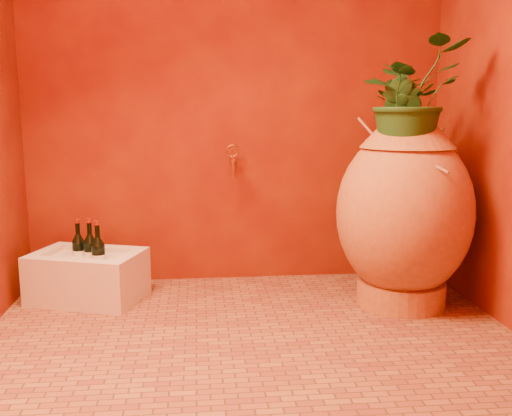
{
  "coord_description": "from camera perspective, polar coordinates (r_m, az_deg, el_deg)",
  "views": [
    {
      "loc": [
        -0.24,
        -2.47,
        1.05
      ],
      "look_at": [
        0.05,
        0.35,
        0.56
      ],
      "focal_mm": 40.0,
      "sensor_mm": 36.0,
      "label": 1
    }
  ],
  "objects": [
    {
      "name": "stone_basin",
      "position": [
        3.31,
        -16.46,
        -6.67
      ],
      "size": [
        0.67,
        0.57,
        0.27
      ],
      "rotation": [
        0.0,
        0.0,
        -0.33
      ],
      "color": "beige",
      "rests_on": "floor"
    },
    {
      "name": "wall_back",
      "position": [
        3.48,
        -2.05,
        13.19
      ],
      "size": [
        2.5,
        0.02,
        2.5
      ],
      "primitive_type": "cube",
      "color": "#610D05",
      "rests_on": "ground"
    },
    {
      "name": "plant_main",
      "position": [
        3.05,
        15.13,
        10.59
      ],
      "size": [
        0.66,
        0.62,
        0.59
      ],
      "primitive_type": "imported",
      "rotation": [
        0.0,
        0.0,
        0.37
      ],
      "color": "#1A4719",
      "rests_on": "amphora"
    },
    {
      "name": "wine_bottle_a",
      "position": [
        3.35,
        -17.29,
        -4.27
      ],
      "size": [
        0.07,
        0.07,
        0.3
      ],
      "color": "black",
      "rests_on": "stone_basin"
    },
    {
      "name": "plant_side",
      "position": [
        3.01,
        14.22,
        8.27
      ],
      "size": [
        0.28,
        0.3,
        0.43
      ],
      "primitive_type": "imported",
      "rotation": [
        0.0,
        0.0,
        -1.1
      ],
      "color": "#1A4719",
      "rests_on": "amphora"
    },
    {
      "name": "floor",
      "position": [
        2.69,
        -0.39,
        -13.05
      ],
      "size": [
        2.5,
        2.5,
        0.0
      ],
      "primitive_type": "plane",
      "color": "brown",
      "rests_on": "ground"
    },
    {
      "name": "wine_bottle_b",
      "position": [
        3.21,
        -15.47,
        -4.74
      ],
      "size": [
        0.08,
        0.08,
        0.31
      ],
      "color": "black",
      "rests_on": "stone_basin"
    },
    {
      "name": "amphora",
      "position": [
        3.12,
        14.6,
        -0.4
      ],
      "size": [
        0.73,
        0.73,
        1.02
      ],
      "rotation": [
        0.0,
        0.0,
        -0.03
      ],
      "color": "#B07031",
      "rests_on": "floor"
    },
    {
      "name": "wall_tap",
      "position": [
        3.39,
        -2.37,
        4.94
      ],
      "size": [
        0.08,
        0.17,
        0.18
      ],
      "color": "#9D6024",
      "rests_on": "wall_back"
    },
    {
      "name": "wine_bottle_c",
      "position": [
        3.29,
        -16.21,
        -4.4
      ],
      "size": [
        0.08,
        0.08,
        0.31
      ],
      "color": "black",
      "rests_on": "stone_basin"
    }
  ]
}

